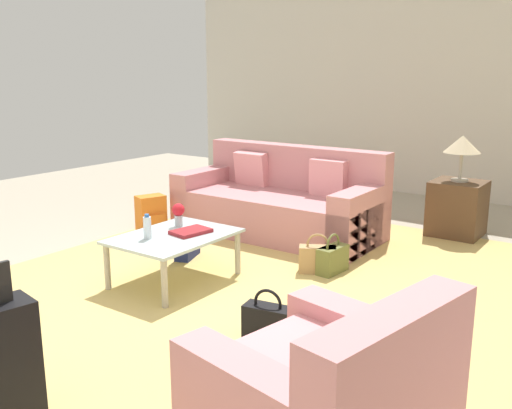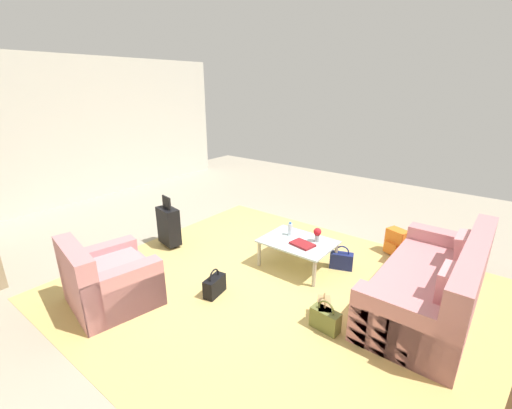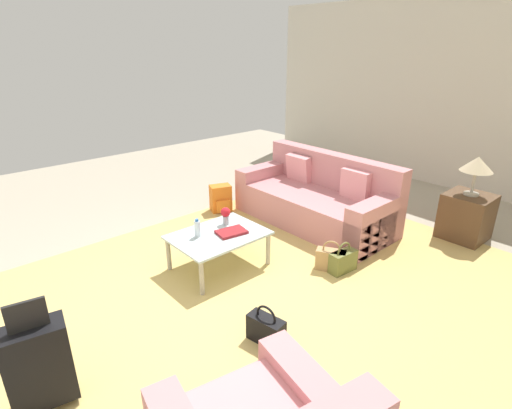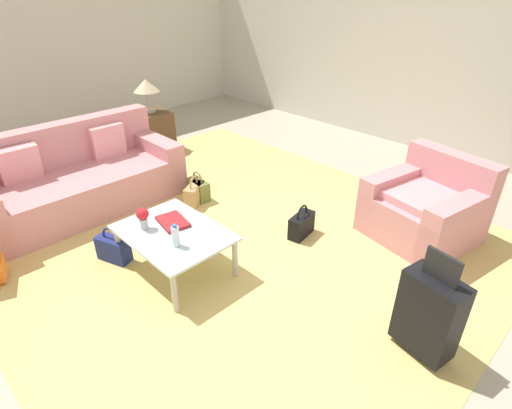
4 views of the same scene
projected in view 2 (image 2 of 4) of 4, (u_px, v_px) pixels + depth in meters
ground_plane at (254, 271)px, 4.85m from camera, size 12.00×12.00×0.00m
wall_right at (68, 132)px, 7.28m from camera, size 0.12×8.00×3.10m
area_rug at (281, 293)px, 4.35m from camera, size 5.20×4.40×0.01m
couch at (437, 288)px, 3.91m from camera, size 0.99×2.21×0.93m
armchair at (106, 282)px, 4.04m from camera, size 1.10×1.07×0.84m
coffee_table at (298, 244)px, 4.87m from camera, size 1.00×0.74×0.41m
water_bottle at (290, 229)px, 5.01m from camera, size 0.06×0.06×0.20m
coffee_table_book at (302, 244)px, 4.72m from camera, size 0.35×0.27×0.03m
flower_vase at (317, 233)px, 4.80m from camera, size 0.11×0.11×0.21m
suitcase_black at (169, 225)px, 5.51m from camera, size 0.43×0.29×0.85m
handbag_tan at (324, 311)px, 3.79m from camera, size 0.28×0.35×0.36m
handbag_navy at (341, 260)px, 4.89m from camera, size 0.35×0.24×0.36m
handbag_olive at (325, 319)px, 3.67m from camera, size 0.33×0.17×0.36m
handbag_black at (215, 285)px, 4.28m from camera, size 0.19×0.34×0.36m
backpack_orange at (396, 242)px, 5.31m from camera, size 0.35×0.32×0.40m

